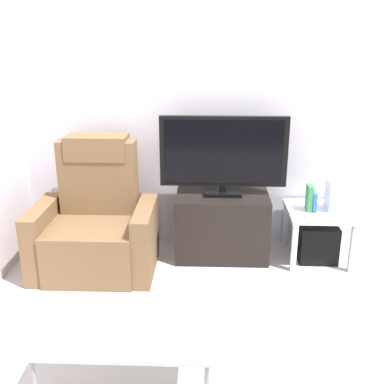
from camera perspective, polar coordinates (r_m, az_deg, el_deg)
The scene contains 12 objects.
ground_plane at distance 3.48m, azimuth 5.24°, elevation -13.79°, with size 6.40×6.40×0.00m, color #BCB2AD.
wall_back at distance 4.10m, azimuth 5.00°, elevation 10.80°, with size 6.40×0.06×2.60m, color silver.
tv_stand at distance 4.07m, azimuth 3.70°, elevation -4.10°, with size 0.79×0.48×0.56m.
television at distance 3.89m, azimuth 3.89°, elevation 4.71°, with size 1.07×0.20×0.67m.
recliner_armchair at distance 3.92m, azimuth -11.75°, elevation -3.99°, with size 0.98×0.78×1.08m.
side_table at distance 4.11m, azimuth 15.34°, elevation -3.03°, with size 0.54×0.54×0.46m.
subwoofer_box at distance 4.20m, azimuth 15.08°, elevation -5.85°, with size 0.32×0.32×0.32m, color black.
book_leftmost at distance 4.01m, azimuth 14.23°, elevation -0.71°, with size 0.04×0.12×0.22m, color #388C4C.
book_middle at distance 4.03m, azimuth 14.73°, elevation -1.10°, with size 0.03×0.13×0.16m, color #3366B2.
game_console at distance 4.07m, azimuth 16.78°, elevation -0.39°, with size 0.07×0.20×0.25m, color white.
coffee_table at distance 2.58m, azimuth -7.86°, elevation -16.24°, with size 0.90×0.60×0.42m.
cell_phone at distance 2.60m, azimuth -11.05°, elevation -15.33°, with size 0.07×0.15×0.01m, color #B7B7BC.
Camera 1 is at (-0.20, -2.92, 1.87)m, focal length 43.34 mm.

